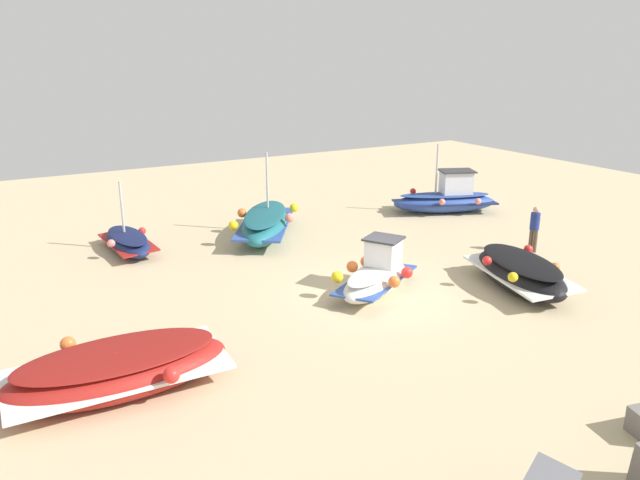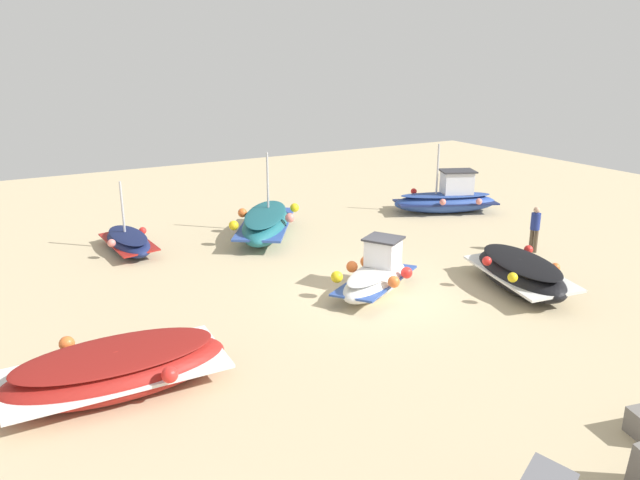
{
  "view_description": "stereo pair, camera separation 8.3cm",
  "coord_description": "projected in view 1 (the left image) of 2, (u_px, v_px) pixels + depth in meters",
  "views": [
    {
      "loc": [
        9.64,
        13.55,
        6.73
      ],
      "look_at": [
        0.33,
        -2.77,
        0.9
      ],
      "focal_mm": 34.27,
      "sensor_mm": 36.0,
      "label": 1
    },
    {
      "loc": [
        9.57,
        13.59,
        6.73
      ],
      "look_at": [
        0.33,
        -2.77,
        0.9
      ],
      "focal_mm": 34.27,
      "sensor_mm": 36.0,
      "label": 2
    }
  ],
  "objects": [
    {
      "name": "ground_plane",
      "position": [
        377.0,
        292.0,
        17.79
      ],
      "size": [
        46.42,
        46.42,
        0.0
      ],
      "primitive_type": "plane",
      "color": "#C6B289"
    },
    {
      "name": "fishing_boat_0",
      "position": [
        119.0,
        370.0,
        12.48
      ],
      "size": [
        4.58,
        2.48,
        1.0
      ],
      "rotation": [
        0.0,
        0.0,
        3.13
      ],
      "color": "maroon",
      "rests_on": "ground_plane"
    },
    {
      "name": "fishing_boat_1",
      "position": [
        446.0,
        199.0,
        26.47
      ],
      "size": [
        4.75,
        3.21,
        3.02
      ],
      "rotation": [
        0.0,
        0.0,
        2.74
      ],
      "color": "#2D4C9E",
      "rests_on": "ground_plane"
    },
    {
      "name": "fishing_boat_2",
      "position": [
        377.0,
        276.0,
        17.68
      ],
      "size": [
        3.54,
        2.83,
        1.58
      ],
      "rotation": [
        0.0,
        0.0,
        3.68
      ],
      "color": "white",
      "rests_on": "ground_plane"
    },
    {
      "name": "fishing_boat_3",
      "position": [
        520.0,
        272.0,
        17.9
      ],
      "size": [
        2.6,
        4.21,
        1.05
      ],
      "rotation": [
        0.0,
        0.0,
        4.46
      ],
      "color": "black",
      "rests_on": "ground_plane"
    },
    {
      "name": "fishing_boat_4",
      "position": [
        128.0,
        242.0,
        21.3
      ],
      "size": [
        1.61,
        3.39,
        2.47
      ],
      "rotation": [
        0.0,
        0.0,
        1.64
      ],
      "color": "navy",
      "rests_on": "ground_plane"
    },
    {
      "name": "fishing_boat_5",
      "position": [
        265.0,
        223.0,
        22.96
      ],
      "size": [
        4.03,
        4.96,
        3.11
      ],
      "rotation": [
        0.0,
        0.0,
        0.99
      ],
      "color": "#1E6670",
      "rests_on": "ground_plane"
    },
    {
      "name": "person_walking",
      "position": [
        535.0,
        226.0,
        21.13
      ],
      "size": [
        0.32,
        0.32,
        1.62
      ],
      "rotation": [
        0.0,
        0.0,
        0.24
      ],
      "color": "brown",
      "rests_on": "ground_plane"
    }
  ]
}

